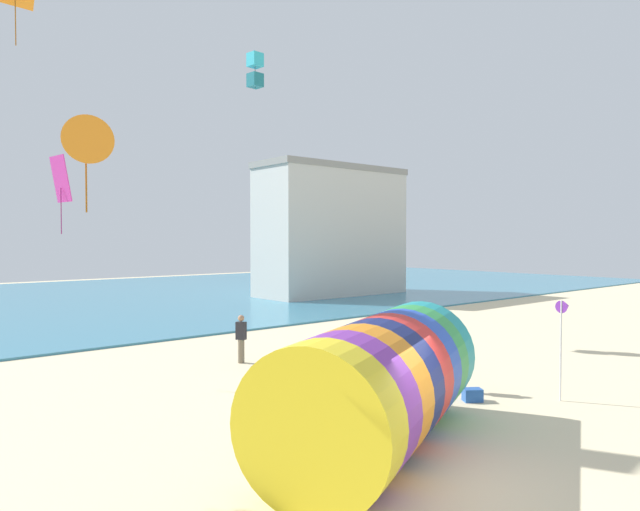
{
  "coord_description": "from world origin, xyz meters",
  "views": [
    {
      "loc": [
        -8.56,
        -6.89,
        4.6
      ],
      "look_at": [
        0.37,
        3.7,
        4.2
      ],
      "focal_mm": 32.0,
      "sensor_mm": 36.0,
      "label": 1
    }
  ],
  "objects_px": {
    "kite_orange_delta": "(86,146)",
    "cooler_box": "(472,395)",
    "kite_cyan_box": "(255,70)",
    "beach_flag": "(565,311)",
    "giant_inflatable_tube": "(380,383)",
    "kite_handler": "(457,363)",
    "kite_magenta_diamond": "(61,180)",
    "bystander_near_water": "(393,328)",
    "bystander_mid_beach": "(241,338)"
  },
  "relations": [
    {
      "from": "kite_magenta_diamond",
      "to": "bystander_near_water",
      "type": "height_order",
      "value": "kite_magenta_diamond"
    },
    {
      "from": "kite_cyan_box",
      "to": "bystander_mid_beach",
      "type": "bearing_deg",
      "value": -128.43
    },
    {
      "from": "bystander_near_water",
      "to": "kite_cyan_box",
      "type": "bearing_deg",
      "value": 110.96
    },
    {
      "from": "cooler_box",
      "to": "kite_cyan_box",
      "type": "bearing_deg",
      "value": 82.55
    },
    {
      "from": "kite_cyan_box",
      "to": "kite_magenta_diamond",
      "type": "distance_m",
      "value": 11.97
    },
    {
      "from": "giant_inflatable_tube",
      "to": "beach_flag",
      "type": "relative_size",
      "value": 2.73
    },
    {
      "from": "kite_cyan_box",
      "to": "bystander_mid_beach",
      "type": "relative_size",
      "value": 0.97
    },
    {
      "from": "giant_inflatable_tube",
      "to": "kite_cyan_box",
      "type": "xyz_separation_m",
      "value": [
        6.46,
        14.53,
        11.27
      ]
    },
    {
      "from": "giant_inflatable_tube",
      "to": "kite_handler",
      "type": "relative_size",
      "value": 4.51
    },
    {
      "from": "kite_handler",
      "to": "bystander_near_water",
      "type": "height_order",
      "value": "kite_handler"
    },
    {
      "from": "bystander_near_water",
      "to": "beach_flag",
      "type": "bearing_deg",
      "value": -104.3
    },
    {
      "from": "kite_cyan_box",
      "to": "beach_flag",
      "type": "height_order",
      "value": "kite_cyan_box"
    },
    {
      "from": "kite_cyan_box",
      "to": "kite_orange_delta",
      "type": "bearing_deg",
      "value": -133.14
    },
    {
      "from": "giant_inflatable_tube",
      "to": "bystander_near_water",
      "type": "height_order",
      "value": "giant_inflatable_tube"
    },
    {
      "from": "kite_orange_delta",
      "to": "bystander_near_water",
      "type": "bearing_deg",
      "value": 23.23
    },
    {
      "from": "beach_flag",
      "to": "cooler_box",
      "type": "bearing_deg",
      "value": 143.4
    },
    {
      "from": "kite_magenta_diamond",
      "to": "bystander_mid_beach",
      "type": "distance_m",
      "value": 8.26
    },
    {
      "from": "kite_orange_delta",
      "to": "bystander_near_water",
      "type": "distance_m",
      "value": 16.85
    },
    {
      "from": "giant_inflatable_tube",
      "to": "kite_handler",
      "type": "bearing_deg",
      "value": 18.82
    },
    {
      "from": "kite_handler",
      "to": "bystander_near_water",
      "type": "bearing_deg",
      "value": 57.79
    },
    {
      "from": "giant_inflatable_tube",
      "to": "bystander_mid_beach",
      "type": "height_order",
      "value": "giant_inflatable_tube"
    },
    {
      "from": "kite_handler",
      "to": "cooler_box",
      "type": "relative_size",
      "value": 3.32
    },
    {
      "from": "kite_handler",
      "to": "kite_cyan_box",
      "type": "height_order",
      "value": "kite_cyan_box"
    },
    {
      "from": "bystander_mid_beach",
      "to": "kite_orange_delta",
      "type": "bearing_deg",
      "value": -135.93
    },
    {
      "from": "giant_inflatable_tube",
      "to": "kite_orange_delta",
      "type": "height_order",
      "value": "kite_orange_delta"
    },
    {
      "from": "kite_cyan_box",
      "to": "kite_magenta_diamond",
      "type": "height_order",
      "value": "kite_cyan_box"
    },
    {
      "from": "giant_inflatable_tube",
      "to": "beach_flag",
      "type": "height_order",
      "value": "giant_inflatable_tube"
    },
    {
      "from": "bystander_near_water",
      "to": "beach_flag",
      "type": "relative_size",
      "value": 0.56
    },
    {
      "from": "kite_cyan_box",
      "to": "kite_handler",
      "type": "bearing_deg",
      "value": -95.88
    },
    {
      "from": "cooler_box",
      "to": "beach_flag",
      "type": "bearing_deg",
      "value": -36.6
    },
    {
      "from": "kite_orange_delta",
      "to": "beach_flag",
      "type": "height_order",
      "value": "kite_orange_delta"
    },
    {
      "from": "kite_orange_delta",
      "to": "kite_cyan_box",
      "type": "bearing_deg",
      "value": 46.86
    },
    {
      "from": "giant_inflatable_tube",
      "to": "kite_cyan_box",
      "type": "distance_m",
      "value": 19.49
    },
    {
      "from": "kite_orange_delta",
      "to": "cooler_box",
      "type": "distance_m",
      "value": 11.99
    },
    {
      "from": "kite_handler",
      "to": "kite_magenta_diamond",
      "type": "relative_size",
      "value": 0.67
    },
    {
      "from": "kite_cyan_box",
      "to": "bystander_near_water",
      "type": "height_order",
      "value": "kite_cyan_box"
    },
    {
      "from": "kite_handler",
      "to": "kite_magenta_diamond",
      "type": "height_order",
      "value": "kite_magenta_diamond"
    },
    {
      "from": "giant_inflatable_tube",
      "to": "kite_handler",
      "type": "xyz_separation_m",
      "value": [
        5.15,
        1.75,
        -0.56
      ]
    },
    {
      "from": "bystander_mid_beach",
      "to": "cooler_box",
      "type": "relative_size",
      "value": 3.43
    },
    {
      "from": "kite_handler",
      "to": "beach_flag",
      "type": "bearing_deg",
      "value": -56.14
    },
    {
      "from": "kite_orange_delta",
      "to": "beach_flag",
      "type": "bearing_deg",
      "value": -10.49
    },
    {
      "from": "kite_handler",
      "to": "kite_cyan_box",
      "type": "bearing_deg",
      "value": 84.12
    },
    {
      "from": "giant_inflatable_tube",
      "to": "bystander_near_water",
      "type": "distance_m",
      "value": 11.99
    },
    {
      "from": "giant_inflatable_tube",
      "to": "kite_cyan_box",
      "type": "height_order",
      "value": "kite_cyan_box"
    },
    {
      "from": "bystander_mid_beach",
      "to": "giant_inflatable_tube",
      "type": "bearing_deg",
      "value": -104.13
    },
    {
      "from": "kite_magenta_diamond",
      "to": "bystander_mid_beach",
      "type": "height_order",
      "value": "kite_magenta_diamond"
    },
    {
      "from": "kite_magenta_diamond",
      "to": "beach_flag",
      "type": "xyz_separation_m",
      "value": [
        10.13,
        -12.14,
        -4.02
      ]
    },
    {
      "from": "kite_orange_delta",
      "to": "bystander_mid_beach",
      "type": "relative_size",
      "value": 0.91
    },
    {
      "from": "kite_handler",
      "to": "bystander_mid_beach",
      "type": "height_order",
      "value": "bystander_mid_beach"
    },
    {
      "from": "bystander_near_water",
      "to": "bystander_mid_beach",
      "type": "xyz_separation_m",
      "value": [
        -6.65,
        1.46,
        0.1
      ]
    }
  ]
}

